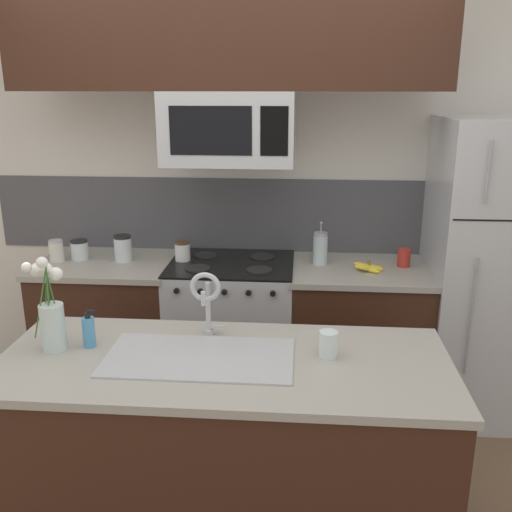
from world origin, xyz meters
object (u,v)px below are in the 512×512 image
at_px(banana_bunch, 369,268).
at_px(sink_faucet, 206,295).
at_px(storage_jar_squat, 183,252).
at_px(dish_soap_bottle, 89,331).
at_px(stove_range, 232,332).
at_px(refrigerator, 498,272).
at_px(storage_jar_medium, 80,250).
at_px(storage_jar_short, 123,248).
at_px(drinking_glass, 328,344).
at_px(microwave, 229,128).
at_px(flower_vase, 51,317).
at_px(coffee_tin, 404,258).
at_px(storage_jar_tall, 56,251).
at_px(french_press, 320,248).

distance_m(banana_bunch, sink_faucet, 1.29).
height_order(storage_jar_squat, dish_soap_bottle, dish_soap_bottle).
relative_size(stove_range, refrigerator, 0.52).
relative_size(stove_range, storage_jar_medium, 7.48).
xyz_separation_m(storage_jar_short, dish_soap_bottle, (0.23, -1.21, -0.01)).
relative_size(stove_range, drinking_glass, 8.41).
bearing_deg(dish_soap_bottle, microwave, 68.47).
height_order(dish_soap_bottle, flower_vase, flower_vase).
bearing_deg(coffee_tin, refrigerator, -3.11).
relative_size(storage_jar_tall, drinking_glass, 1.22).
relative_size(stove_range, coffee_tin, 8.45).
height_order(storage_jar_medium, flower_vase, flower_vase).
bearing_deg(storage_jar_medium, stove_range, -2.17).
xyz_separation_m(storage_jar_squat, coffee_tin, (1.35, 0.02, -0.01)).
relative_size(storage_jar_tall, banana_bunch, 0.71).
xyz_separation_m(storage_jar_tall, storage_jar_medium, (0.13, 0.05, -0.01)).
bearing_deg(storage_jar_short, storage_jar_medium, 178.04).
height_order(stove_range, storage_jar_tall, storage_jar_tall).
xyz_separation_m(storage_jar_tall, drinking_glass, (1.64, -1.18, -0.01)).
bearing_deg(microwave, french_press, 8.49).
xyz_separation_m(dish_soap_bottle, drinking_glass, (1.00, -0.02, -0.01)).
bearing_deg(storage_jar_tall, microwave, -0.43).
xyz_separation_m(storage_jar_short, coffee_tin, (1.73, 0.02, -0.03)).
xyz_separation_m(dish_soap_bottle, flower_vase, (-0.14, -0.04, 0.08)).
height_order(refrigerator, french_press, refrigerator).
xyz_separation_m(refrigerator, storage_jar_squat, (-1.91, 0.01, 0.08)).
xyz_separation_m(banana_bunch, french_press, (-0.29, 0.12, 0.08)).
height_order(stove_range, microwave, microwave).
distance_m(french_press, coffee_tin, 0.51).
bearing_deg(stove_range, storage_jar_short, 177.74).
xyz_separation_m(stove_range, refrigerator, (1.60, 0.02, 0.44)).
distance_m(microwave, coffee_tin, 1.30).
relative_size(storage_jar_squat, sink_faucet, 0.43).
xyz_separation_m(refrigerator, banana_bunch, (-0.77, -0.08, 0.03)).
bearing_deg(sink_faucet, dish_soap_bottle, -165.55).
xyz_separation_m(storage_jar_medium, flower_vase, (0.37, -1.25, 0.08)).
bearing_deg(french_press, storage_jar_medium, -179.11).
bearing_deg(storage_jar_squat, french_press, 2.26).
bearing_deg(banana_bunch, storage_jar_short, 176.65).
xyz_separation_m(stove_range, storage_jar_short, (-0.68, 0.03, 0.53)).
bearing_deg(stove_range, drinking_glass, -65.61).
relative_size(stove_range, flower_vase, 2.26).
distance_m(stove_range, refrigerator, 1.66).
xyz_separation_m(refrigerator, flower_vase, (-2.20, -1.23, 0.16)).
bearing_deg(storage_jar_squat, storage_jar_medium, 179.12).
distance_m(stove_range, sink_faucet, 1.24).
bearing_deg(dish_soap_bottle, banana_bunch, 41.00).
relative_size(coffee_tin, sink_faucet, 0.36).
height_order(storage_jar_medium, dish_soap_bottle, dish_soap_bottle).
distance_m(storage_jar_tall, storage_jar_squat, 0.79).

